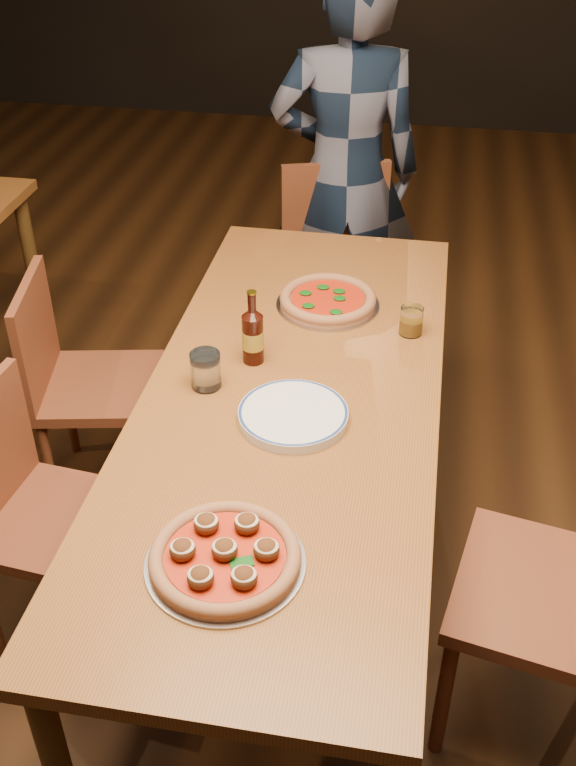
% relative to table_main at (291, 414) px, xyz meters
% --- Properties ---
extents(ground, '(9.00, 9.00, 0.00)m').
position_rel_table_main_xyz_m(ground, '(0.00, 0.00, -0.68)').
color(ground, black).
extents(table_main, '(0.80, 2.00, 0.75)m').
position_rel_table_main_xyz_m(table_main, '(0.00, 0.00, 0.00)').
color(table_main, brown).
rests_on(table_main, ground).
extents(chair_main_nw, '(0.43, 0.43, 0.84)m').
position_rel_table_main_xyz_m(chair_main_nw, '(-0.61, -0.26, -0.26)').
color(chair_main_nw, brown).
rests_on(chair_main_nw, ground).
extents(chair_main_sw, '(0.47, 0.47, 0.86)m').
position_rel_table_main_xyz_m(chair_main_sw, '(-0.72, 0.37, -0.25)').
color(chair_main_sw, brown).
rests_on(chair_main_sw, ground).
extents(chair_main_e, '(0.53, 0.53, 0.97)m').
position_rel_table_main_xyz_m(chair_main_e, '(0.70, -0.35, -0.20)').
color(chair_main_e, brown).
rests_on(chair_main_e, ground).
extents(chair_end, '(0.54, 0.54, 0.93)m').
position_rel_table_main_xyz_m(chair_end, '(0.01, 1.15, -0.21)').
color(chair_end, brown).
rests_on(chair_end, ground).
extents(pizza_meatball, '(0.34, 0.34, 0.06)m').
position_rel_table_main_xyz_m(pizza_meatball, '(-0.03, -0.63, 0.10)').
color(pizza_meatball, '#B7B7BF').
rests_on(pizza_meatball, table_main).
extents(pizza_margherita, '(0.33, 0.33, 0.04)m').
position_rel_table_main_xyz_m(pizza_margherita, '(0.03, 0.48, 0.09)').
color(pizza_margherita, '#B7B7BF').
rests_on(pizza_margherita, table_main).
extents(plate_stack, '(0.29, 0.29, 0.03)m').
position_rel_table_main_xyz_m(plate_stack, '(0.02, -0.11, 0.09)').
color(plate_stack, white).
rests_on(plate_stack, table_main).
extents(beer_bottle, '(0.06, 0.06, 0.22)m').
position_rel_table_main_xyz_m(beer_bottle, '(-0.13, 0.14, 0.15)').
color(beer_bottle, black).
rests_on(beer_bottle, table_main).
extents(water_glass, '(0.08, 0.08, 0.10)m').
position_rel_table_main_xyz_m(water_glass, '(-0.23, -0.00, 0.12)').
color(water_glass, white).
rests_on(water_glass, table_main).
extents(amber_glass, '(0.07, 0.07, 0.09)m').
position_rel_table_main_xyz_m(amber_glass, '(0.30, 0.36, 0.12)').
color(amber_glass, '#8D5C10').
rests_on(amber_glass, table_main).
extents(diner, '(0.66, 0.49, 1.65)m').
position_rel_table_main_xyz_m(diner, '(-0.02, 1.39, 0.15)').
color(diner, black).
rests_on(diner, ground).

